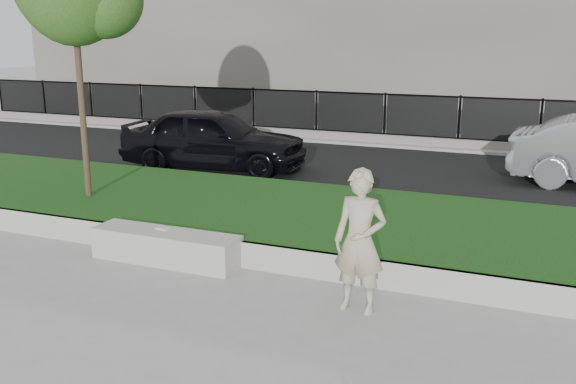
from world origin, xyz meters
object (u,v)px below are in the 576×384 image
at_px(man, 360,241).
at_px(car_dark, 214,138).
at_px(stone_bench, 166,247).
at_px(book, 163,228).

bearing_deg(man, car_dark, 134.93).
bearing_deg(man, stone_bench, 174.21).
bearing_deg(book, car_dark, 119.92).
relative_size(man, car_dark, 0.39).
xyz_separation_m(book, car_dark, (-2.42, 5.92, 0.33)).
xyz_separation_m(stone_bench, book, (-0.11, 0.11, 0.25)).
distance_m(man, car_dark, 8.71).
relative_size(stone_bench, car_dark, 0.51).
distance_m(stone_bench, car_dark, 6.57).
height_order(man, car_dark, man).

